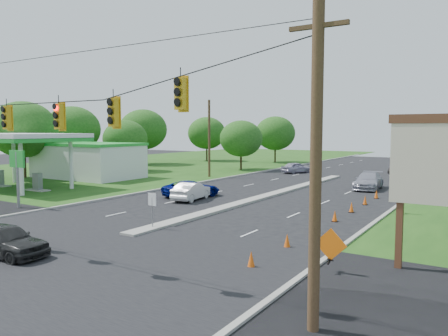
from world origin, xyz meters
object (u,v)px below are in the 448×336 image
Objects in this scene: gas_station at (77,156)px; white_sedan at (191,191)px; pylon_sign at (442,170)px; blue_pickup at (192,189)px; black_sedan at (5,240)px.

white_sedan is at bearing -13.92° from gas_station.
gas_station is 40.50m from pylon_sign.
white_sedan is 0.87× the size of blue_pickup.
blue_pickup is at bearing 151.64° from pylon_sign.
pylon_sign is 1.43× the size of black_sedan.
black_sedan is at bearing -155.07° from pylon_sign.
pylon_sign is at bearing -20.31° from gas_station.
gas_station is at bearing 40.50° from black_sedan.
gas_station is 20.00m from white_sedan.
pylon_sign is 1.26× the size of blue_pickup.
gas_station is 4.60× the size of black_sedan.
black_sedan is at bearing 89.50° from white_sedan.
gas_station is at bearing 10.93° from blue_pickup.
black_sedan is (21.69, -21.61, -1.85)m from gas_station.
black_sedan is 0.88× the size of blue_pickup.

